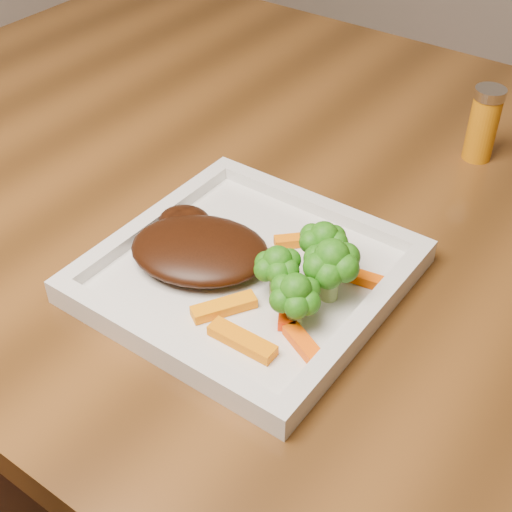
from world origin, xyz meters
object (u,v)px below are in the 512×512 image
Objects in this scene: plate at (248,277)px; steak at (200,250)px; dining_table at (373,434)px; spice_shaker at (483,124)px.

plate is 1.97× the size of steak.
dining_table is 11.67× the size of steak.
plate is at bearing -115.77° from dining_table.
plate is (-0.09, -0.18, 0.38)m from dining_table.
steak reaches higher than dining_table.
steak is at bearing -110.88° from spice_shaker.
spice_shaker is (0.09, 0.35, 0.04)m from plate.
spice_shaker is at bearing 69.12° from steak.
spice_shaker reaches higher than steak.
spice_shaker is (0.14, 0.36, 0.02)m from steak.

